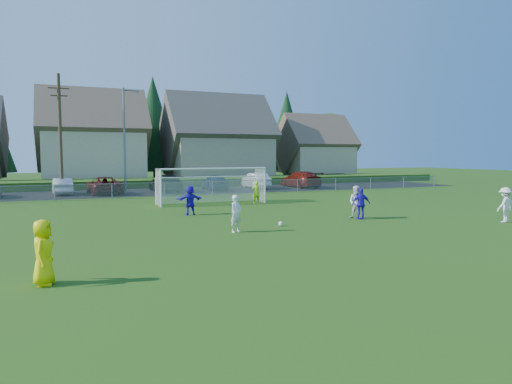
# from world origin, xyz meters

# --- Properties ---
(ground) EXTENTS (160.00, 160.00, 0.00)m
(ground) POSITION_xyz_m (0.00, 0.00, 0.00)
(ground) COLOR #193D0C
(ground) RESTS_ON ground
(asphalt_lot) EXTENTS (60.00, 60.00, 0.00)m
(asphalt_lot) POSITION_xyz_m (0.00, 27.50, 0.01)
(asphalt_lot) COLOR black
(asphalt_lot) RESTS_ON ground
(grass_embankment) EXTENTS (70.00, 6.00, 0.80)m
(grass_embankment) POSITION_xyz_m (0.00, 35.00, 0.40)
(grass_embankment) COLOR #1E420F
(grass_embankment) RESTS_ON ground
(soccer_ball) EXTENTS (0.22, 0.22, 0.22)m
(soccer_ball) POSITION_xyz_m (0.03, 5.06, 0.11)
(soccer_ball) COLOR white
(soccer_ball) RESTS_ON ground
(referee) EXTENTS (0.72, 0.94, 1.71)m
(referee) POSITION_xyz_m (-9.93, -1.34, 0.86)
(referee) COLOR #FFEF05
(referee) RESTS_ON ground
(player_white_a) EXTENTS (0.70, 0.60, 1.63)m
(player_white_a) POSITION_xyz_m (-2.51, 4.30, 0.81)
(player_white_a) COLOR white
(player_white_a) RESTS_ON ground
(player_white_b) EXTENTS (1.02, 1.07, 1.74)m
(player_white_b) POSITION_xyz_m (4.80, 5.73, 0.87)
(player_white_b) COLOR white
(player_white_b) RESTS_ON ground
(player_white_c) EXTENTS (1.21, 0.81, 1.75)m
(player_white_c) POSITION_xyz_m (10.95, 1.85, 0.87)
(player_white_c) COLOR white
(player_white_c) RESTS_ON ground
(player_blue_a) EXTENTS (1.04, 0.68, 1.64)m
(player_blue_a) POSITION_xyz_m (4.89, 5.48, 0.82)
(player_blue_a) COLOR #2A15C6
(player_blue_a) RESTS_ON ground
(player_blue_b) EXTENTS (1.58, 0.65, 1.65)m
(player_blue_b) POSITION_xyz_m (-2.88, 10.69, 0.83)
(player_blue_b) COLOR #2A15C6
(player_blue_b) RESTS_ON ground
(goalkeeper) EXTENTS (0.61, 0.44, 1.55)m
(goalkeeper) POSITION_xyz_m (2.76, 14.48, 0.78)
(goalkeeper) COLOR #ADEA1B
(goalkeeper) RESTS_ON ground
(car_b) EXTENTS (1.71, 4.29, 1.39)m
(car_b) POSITION_xyz_m (-9.48, 27.65, 0.69)
(car_b) COLOR silver
(car_b) RESTS_ON ground
(car_c) EXTENTS (2.85, 5.47, 1.47)m
(car_c) POSITION_xyz_m (-6.18, 26.84, 0.74)
(car_c) COLOR #56090D
(car_c) RESTS_ON ground
(car_d) EXTENTS (2.44, 5.46, 1.56)m
(car_d) POSITION_xyz_m (-0.75, 27.45, 0.78)
(car_d) COLOR black
(car_d) RESTS_ON ground
(car_e) EXTENTS (1.93, 4.47, 1.50)m
(car_e) POSITION_xyz_m (3.92, 27.37, 0.75)
(car_e) COLOR #161E4D
(car_e) RESTS_ON ground
(car_f) EXTENTS (1.99, 4.82, 1.55)m
(car_f) POSITION_xyz_m (8.33, 27.66, 0.78)
(car_f) COLOR silver
(car_f) RESTS_ON ground
(car_g) EXTENTS (2.44, 5.73, 1.65)m
(car_g) POSITION_xyz_m (13.23, 27.41, 0.82)
(car_g) COLOR maroon
(car_g) RESTS_ON ground
(soccer_goal) EXTENTS (7.42, 1.90, 2.50)m
(soccer_goal) POSITION_xyz_m (0.00, 16.05, 1.63)
(soccer_goal) COLOR white
(soccer_goal) RESTS_ON ground
(chainlink_fence) EXTENTS (52.06, 0.06, 1.20)m
(chainlink_fence) POSITION_xyz_m (0.00, 22.00, 0.63)
(chainlink_fence) COLOR gray
(chainlink_fence) RESTS_ON ground
(streetlight) EXTENTS (1.38, 0.18, 9.00)m
(streetlight) POSITION_xyz_m (-4.45, 26.00, 4.84)
(streetlight) COLOR slate
(streetlight) RESTS_ON ground
(utility_pole) EXTENTS (1.60, 0.26, 10.00)m
(utility_pole) POSITION_xyz_m (-9.50, 27.00, 5.15)
(utility_pole) COLOR #473321
(utility_pole) RESTS_ON ground
(houses_row) EXTENTS (53.90, 11.45, 13.27)m
(houses_row) POSITION_xyz_m (1.97, 42.46, 7.33)
(houses_row) COLOR tan
(houses_row) RESTS_ON ground
(tree_row) EXTENTS (65.98, 12.36, 13.80)m
(tree_row) POSITION_xyz_m (1.04, 48.74, 6.91)
(tree_row) COLOR #382616
(tree_row) RESTS_ON ground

